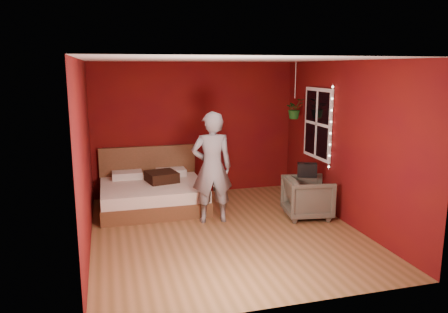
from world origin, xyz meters
TOP-DOWN VIEW (x-y plane):
  - floor at (0.00, 0.00)m, footprint 4.50×4.50m
  - room_walls at (0.00, 0.00)m, footprint 4.04×4.54m
  - window at (1.97, 0.90)m, footprint 0.05×0.97m
  - fairy_lights at (1.94, 0.37)m, footprint 0.04×0.04m
  - bed at (-0.95, 1.51)m, footprint 1.83×1.55m
  - person at (-0.09, 0.50)m, footprint 0.69×0.48m
  - armchair at (1.52, 0.28)m, footprint 0.85×0.84m
  - handbag at (1.52, 0.35)m, footprint 0.36×0.27m
  - throw_pillow at (-0.77, 1.53)m, footprint 0.61×0.61m
  - hanging_plant at (1.72, 1.36)m, footprint 0.41×0.38m

SIDE VIEW (x-z plane):
  - floor at x=0.00m, z-range 0.00..0.00m
  - bed at x=-0.95m, z-range -0.24..0.76m
  - armchair at x=1.52m, z-range 0.00..0.69m
  - throw_pillow at x=-0.77m, z-range 0.46..0.64m
  - handbag at x=1.52m, z-range 0.69..0.91m
  - person at x=-0.09m, z-range 0.00..1.81m
  - fairy_lights at x=1.94m, z-range 0.77..2.22m
  - window at x=1.97m, z-range 0.87..2.14m
  - room_walls at x=0.00m, z-range 0.37..2.99m
  - hanging_plant at x=1.72m, z-range 1.21..2.26m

